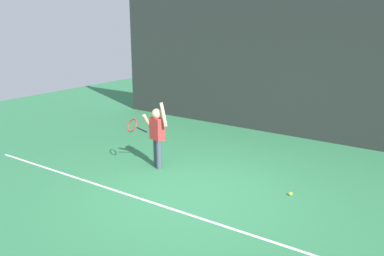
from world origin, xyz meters
name	(u,v)px	position (x,y,z in m)	size (l,w,h in m)	color
ground_plane	(192,192)	(0.00, 0.00, 0.00)	(20.00, 20.00, 0.00)	#2D7247
court_line_baseline	(166,207)	(0.00, -0.73, 0.00)	(9.00, 0.05, 0.00)	white
back_fence_windscreen	(294,58)	(0.00, 4.29, 1.95)	(10.64, 0.08, 3.91)	#282D2B
fence_post_0	(137,45)	(-5.17, 4.35, 2.03)	(0.09, 0.09, 4.06)	slate
fence_post_1	(234,51)	(-1.72, 4.35, 2.03)	(0.09, 0.09, 4.06)	slate
fence_post_2	(370,59)	(1.72, 4.35, 2.03)	(0.09, 0.09, 4.06)	slate
tennis_player	(156,132)	(-1.29, 0.60, 0.73)	(0.82, 0.57, 1.35)	#3F4C59
tennis_ball_3	(291,194)	(1.46, 0.84, 0.03)	(0.07, 0.07, 0.07)	#CCE033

